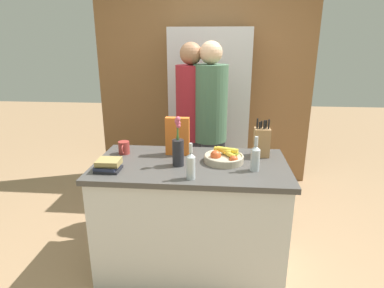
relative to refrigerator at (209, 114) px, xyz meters
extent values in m
plane|color=#A37F5B|center=(-0.08, -1.45, -0.95)|extent=(14.00, 14.00, 0.00)
cube|color=silver|center=(-0.08, -1.45, -0.53)|extent=(1.40, 0.74, 0.85)
cube|color=#474442|center=(-0.08, -1.45, -0.08)|extent=(1.45, 0.78, 0.04)
cube|color=brown|center=(-0.08, 0.36, 0.35)|extent=(2.65, 0.12, 2.60)
cube|color=#B7B7BC|center=(0.00, 0.00, 0.00)|extent=(0.88, 0.60, 1.90)
cylinder|color=#B7B7BC|center=(-0.07, -0.31, 0.10)|extent=(0.02, 0.02, 1.05)
cylinder|color=tan|center=(0.16, -1.41, -0.04)|extent=(0.30, 0.30, 0.05)
torus|color=tan|center=(0.16, -1.41, -0.02)|extent=(0.30, 0.30, 0.02)
sphere|color=#C64C23|center=(0.23, -1.49, -0.01)|extent=(0.06, 0.06, 0.06)
sphere|color=#99B233|center=(0.24, -1.36, -0.01)|extent=(0.08, 0.08, 0.08)
sphere|color=#C64C23|center=(0.10, -1.43, 0.00)|extent=(0.08, 0.08, 0.08)
cylinder|color=yellow|center=(0.20, -1.42, 0.00)|extent=(0.12, 0.16, 0.03)
cylinder|color=yellow|center=(0.15, -1.37, 0.02)|extent=(0.14, 0.11, 0.03)
cylinder|color=yellow|center=(0.19, -1.39, 0.03)|extent=(0.17, 0.09, 0.03)
cube|color=#A87A4C|center=(0.46, -1.25, 0.05)|extent=(0.12, 0.10, 0.23)
cylinder|color=black|center=(0.42, -1.25, 0.20)|extent=(0.01, 0.01, 0.09)
cylinder|color=black|center=(0.43, -1.26, 0.19)|extent=(0.01, 0.01, 0.07)
cylinder|color=black|center=(0.45, -1.23, 0.19)|extent=(0.01, 0.01, 0.07)
cylinder|color=black|center=(0.47, -1.26, 0.19)|extent=(0.01, 0.01, 0.08)
cylinder|color=black|center=(0.48, -1.24, 0.19)|extent=(0.01, 0.01, 0.08)
cylinder|color=black|center=(0.50, -1.26, 0.20)|extent=(0.01, 0.01, 0.09)
cylinder|color=#232328|center=(-0.17, -1.51, 0.03)|extent=(0.08, 0.08, 0.20)
cylinder|color=#477538|center=(-0.17, -1.51, 0.19)|extent=(0.01, 0.01, 0.11)
sphere|color=#C64C66|center=(-0.17, -1.51, 0.24)|extent=(0.03, 0.03, 0.03)
cylinder|color=#477538|center=(-0.17, -1.51, 0.20)|extent=(0.01, 0.01, 0.12)
sphere|color=#C64C66|center=(-0.17, -1.50, 0.26)|extent=(0.04, 0.04, 0.04)
cylinder|color=#477538|center=(-0.18, -1.50, 0.19)|extent=(0.02, 0.01, 0.12)
sphere|color=#C64C66|center=(-0.18, -1.49, 0.25)|extent=(0.02, 0.02, 0.02)
cylinder|color=#477538|center=(-0.18, -1.51, 0.20)|extent=(0.01, 0.01, 0.14)
sphere|color=#C64C66|center=(-0.18, -1.51, 0.27)|extent=(0.03, 0.03, 0.03)
cylinder|color=#477538|center=(-0.18, -1.51, 0.20)|extent=(0.01, 0.01, 0.14)
sphere|color=#C64C66|center=(-0.18, -1.52, 0.27)|extent=(0.03, 0.03, 0.03)
cylinder|color=#477538|center=(-0.17, -1.51, 0.21)|extent=(0.01, 0.01, 0.16)
sphere|color=#C64C66|center=(-0.17, -1.52, 0.29)|extent=(0.04, 0.04, 0.04)
cube|color=orange|center=(-0.21, -1.27, 0.09)|extent=(0.19, 0.06, 0.31)
cylinder|color=#99332D|center=(-0.65, -1.29, -0.01)|extent=(0.09, 0.09, 0.10)
torus|color=#99332D|center=(-0.64, -1.34, -0.01)|extent=(0.02, 0.07, 0.07)
cube|color=#232328|center=(-0.65, -1.65, -0.05)|extent=(0.17, 0.15, 0.02)
cube|color=#2D334C|center=(-0.66, -1.66, -0.04)|extent=(0.16, 0.15, 0.02)
cube|color=#99844C|center=(-0.65, -1.64, -0.02)|extent=(0.17, 0.13, 0.02)
cube|color=#99844C|center=(-0.65, -1.65, 0.01)|extent=(0.16, 0.15, 0.03)
cylinder|color=#B2BCC1|center=(0.38, -1.56, 0.01)|extent=(0.07, 0.07, 0.16)
cone|color=#B2BCC1|center=(0.38, -1.56, 0.11)|extent=(0.07, 0.07, 0.03)
cylinder|color=#B2BCC1|center=(0.38, -1.56, 0.15)|extent=(0.02, 0.02, 0.07)
cylinder|color=#B2BCC1|center=(-0.06, -1.74, 0.01)|extent=(0.06, 0.06, 0.15)
cone|color=#B2BCC1|center=(-0.06, -1.74, 0.11)|extent=(0.06, 0.06, 0.03)
cylinder|color=#B2BCC1|center=(-0.06, -1.74, 0.15)|extent=(0.02, 0.02, 0.06)
cube|color=#383842|center=(-0.15, -0.69, -0.53)|extent=(0.26, 0.20, 0.85)
cylinder|color=maroon|center=(-0.15, -0.69, 0.25)|extent=(0.29, 0.29, 0.71)
sphere|color=#996B4C|center=(-0.15, -0.69, 0.71)|extent=(0.21, 0.21, 0.21)
cube|color=#383842|center=(0.03, -0.73, -0.53)|extent=(0.30, 0.27, 0.85)
cylinder|color=#42664C|center=(0.03, -0.73, 0.26)|extent=(0.32, 0.32, 0.71)
sphere|color=#DBAD89|center=(0.03, -0.73, 0.72)|extent=(0.21, 0.21, 0.21)
camera|label=1|loc=(0.12, -3.70, 0.81)|focal=30.00mm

